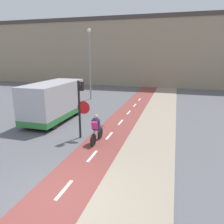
{
  "coord_description": "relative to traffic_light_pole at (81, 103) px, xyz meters",
  "views": [
    {
      "loc": [
        3.19,
        -4.95,
        4.24
      ],
      "look_at": [
        0.0,
        6.02,
        1.2
      ],
      "focal_mm": 35.0,
      "sensor_mm": 36.0,
      "label": 1
    }
  ],
  "objects": [
    {
      "name": "ground_plane",
      "position": [
        1.32,
        -4.89,
        -1.85
      ],
      "size": [
        120.0,
        120.0,
        0.0
      ],
      "primitive_type": "plane",
      "color": "#5B5B60"
    },
    {
      "name": "bike_lane",
      "position": [
        1.32,
        -4.88,
        -1.84
      ],
      "size": [
        2.01,
        60.0,
        0.02
      ],
      "color": "brown",
      "rests_on": "ground_plane"
    },
    {
      "name": "sidewalk_strip",
      "position": [
        3.52,
        -4.89,
        -1.83
      ],
      "size": [
        2.4,
        60.0,
        0.05
      ],
      "color": "gray",
      "rests_on": "ground_plane"
    },
    {
      "name": "building_row_background",
      "position": [
        1.32,
        21.48,
        2.66
      ],
      "size": [
        60.0,
        5.2,
        9.0
      ],
      "color": "gray",
      "rests_on": "ground_plane"
    },
    {
      "name": "traffic_light_pole",
      "position": [
        0.0,
        0.0,
        0.0
      ],
      "size": [
        0.67,
        0.25,
        2.98
      ],
      "color": "black",
      "rests_on": "ground_plane"
    },
    {
      "name": "street_lamp_far",
      "position": [
        -3.27,
        9.55,
        2.13
      ],
      "size": [
        0.36,
        0.36,
        6.47
      ],
      "color": "gray",
      "rests_on": "ground_plane"
    },
    {
      "name": "cyclist_near",
      "position": [
        0.97,
        -0.43,
        -1.15
      ],
      "size": [
        0.46,
        1.62,
        1.44
      ],
      "color": "black",
      "rests_on": "ground_plane"
    },
    {
      "name": "van",
      "position": [
        -3.0,
        2.41,
        -0.63
      ],
      "size": [
        2.02,
        5.02,
        2.49
      ],
      "color": "#B7B7BC",
      "rests_on": "ground_plane"
    }
  ]
}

